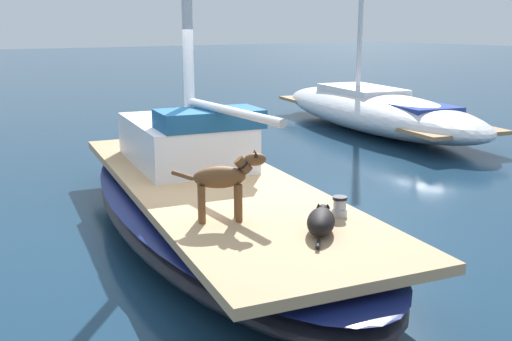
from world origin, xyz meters
TOP-DOWN VIEW (x-y plane):
  - ground_plane at (0.00, 0.00)m, footprint 120.00×120.00m
  - sailboat_main at (0.00, 0.00)m, footprint 3.59×7.54m
  - cabin_house at (0.18, 1.10)m, footprint 1.72×2.41m
  - dog_black at (-0.02, -2.18)m, footprint 0.69×0.77m
  - dog_brown at (-0.62, -1.39)m, footprint 0.89×0.45m
  - deck_winch at (0.43, -1.91)m, footprint 0.16×0.16m
  - moored_boat_starboard_side at (6.97, 4.56)m, footprint 3.84×8.26m

SIDE VIEW (x-z plane):
  - ground_plane at x=0.00m, z-range 0.00..0.00m
  - sailboat_main at x=0.00m, z-range 0.01..0.67m
  - moored_boat_starboard_side at x=6.97m, z-range -2.34..3.36m
  - deck_winch at x=0.43m, z-range 0.65..0.86m
  - dog_black at x=-0.02m, z-range 0.66..0.88m
  - cabin_house at x=0.18m, z-range 0.59..1.43m
  - dog_brown at x=-0.62m, z-range 0.73..1.43m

